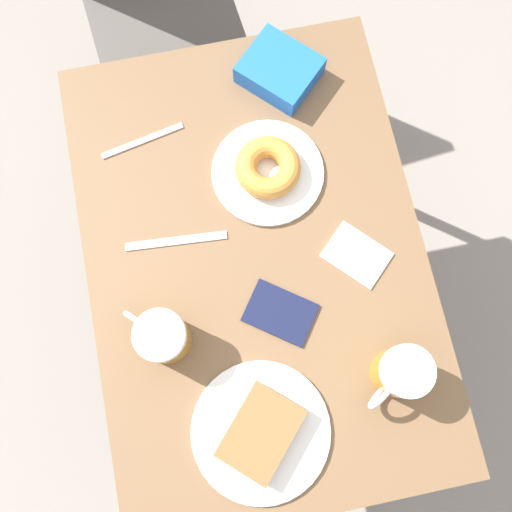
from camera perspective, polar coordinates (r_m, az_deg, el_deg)
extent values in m
plane|color=gray|center=(1.84, 0.00, -5.42)|extent=(8.00, 8.00, 0.00)
cube|color=brown|center=(1.12, 0.00, -0.41)|extent=(0.66, 0.96, 0.03)
cylinder|color=black|center=(1.50, -8.01, -22.29)|extent=(0.04, 0.04, 0.72)
cylinder|color=black|center=(1.52, 14.83, -17.46)|extent=(0.04, 0.04, 0.72)
cylinder|color=black|center=(1.64, -13.29, 9.51)|extent=(0.04, 0.04, 0.72)
cylinder|color=black|center=(1.65, 6.91, 13.42)|extent=(0.04, 0.04, 0.72)
cube|color=#514C47|center=(1.70, -8.86, 21.41)|extent=(0.44, 0.44, 0.02)
cylinder|color=#514C47|center=(1.81, -11.67, 11.36)|extent=(0.03, 0.03, 0.43)
cylinder|color=#514C47|center=(1.82, -0.81, 14.58)|extent=(0.03, 0.03, 0.43)
cylinder|color=#514C47|center=(1.99, -14.33, 20.03)|extent=(0.03, 0.03, 0.43)
cylinder|color=#514C47|center=(2.00, -4.02, 23.05)|extent=(0.03, 0.03, 0.43)
cylinder|color=white|center=(1.08, 0.47, -17.14)|extent=(0.25, 0.25, 0.01)
cube|color=brown|center=(1.05, 0.48, -17.23)|extent=(0.18, 0.18, 0.04)
cylinder|color=white|center=(1.15, 1.17, 8.35)|extent=(0.23, 0.23, 0.01)
torus|color=#D18938|center=(1.13, 1.20, 8.84)|extent=(0.13, 0.13, 0.04)
cylinder|color=#C68C23|center=(1.05, -9.13, -8.10)|extent=(0.09, 0.09, 0.09)
cylinder|color=white|center=(1.00, -9.63, -7.81)|extent=(0.09, 0.09, 0.03)
torus|color=silver|center=(1.05, -11.47, -6.55)|extent=(0.06, 0.06, 0.07)
cylinder|color=#C68C23|center=(1.07, 14.13, -11.20)|extent=(0.09, 0.09, 0.09)
cylinder|color=white|center=(1.01, 14.90, -11.07)|extent=(0.09, 0.09, 0.03)
torus|color=silver|center=(1.05, 12.56, -13.24)|extent=(0.07, 0.05, 0.07)
cube|color=white|center=(1.12, 10.03, 0.11)|extent=(0.14, 0.14, 0.00)
cube|color=silver|center=(1.21, -11.29, 11.24)|extent=(0.17, 0.05, 0.00)
cube|color=silver|center=(1.12, -7.97, 1.50)|extent=(0.20, 0.03, 0.00)
cube|color=#141938|center=(1.09, 2.43, -5.69)|extent=(0.15, 0.15, 0.01)
cube|color=blue|center=(1.23, 2.37, 18.05)|extent=(0.19, 0.19, 0.05)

